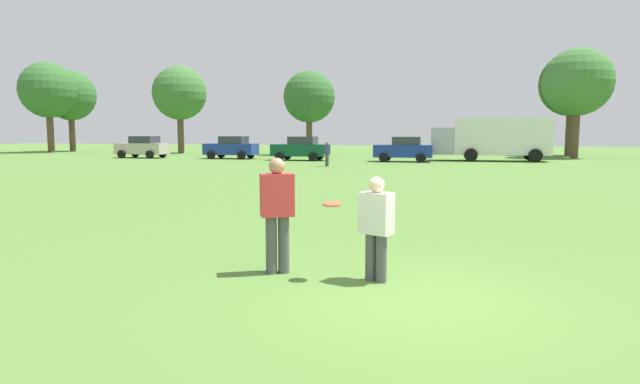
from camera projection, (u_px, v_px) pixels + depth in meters
The scene contains 17 objects.
ground_plane at pixel (412, 298), 7.04m from camera, with size 156.72×156.72×0.00m, color #517A33.
player_thrower at pixel (277, 209), 8.20m from camera, with size 0.58×0.48×1.79m.
player_defender at pixel (376, 223), 7.76m from camera, with size 0.53×0.43×1.54m.
frisbee at pixel (331, 204), 7.83m from camera, with size 0.27×0.27×0.07m.
traffic_cone at pixel (375, 211), 13.18m from camera, with size 0.32×0.32×0.48m.
parked_car_near_left at pixel (143, 147), 44.70m from camera, with size 4.20×2.22×1.82m.
parked_car_mid_left at pixel (232, 147), 43.35m from camera, with size 4.20×2.22×1.82m.
parked_car_center at pixel (300, 148), 40.83m from camera, with size 4.20×2.22×1.82m.
parked_car_mid_right at pixel (404, 149), 38.93m from camera, with size 4.20×2.22×1.82m.
box_truck at pixel (493, 137), 39.85m from camera, with size 8.50×3.02×3.18m.
bystander_sideline_watcher at pixel (327, 152), 33.76m from camera, with size 0.48×0.48×1.57m.
tree_west_oak at pixel (48, 90), 55.82m from camera, with size 5.79×5.79×9.42m.
tree_west_maple at pixel (70, 96), 58.58m from camera, with size 5.46×5.46×8.87m.
tree_center_elm at pixel (180, 93), 53.67m from camera, with size 5.39×5.39×8.75m.
tree_east_birch at pixel (309, 97), 50.01m from camera, with size 4.83×4.83×7.85m.
tree_east_oak at pixel (578, 82), 43.77m from camera, with size 5.55×5.55×9.01m.
tree_far_east_pine at pixel (572, 85), 48.28m from camera, with size 5.73×5.73×9.31m.
Camera 1 is at (0.45, -6.93, 2.18)m, focal length 30.05 mm.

